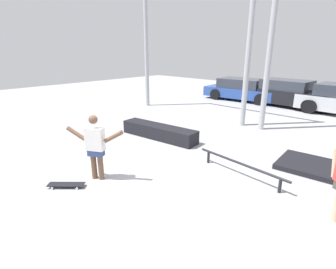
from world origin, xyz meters
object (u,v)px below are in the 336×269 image
Objects in this scene: parked_car_blue at (243,90)px; parked_car_black at (288,94)px; manual_pad at (328,170)px; skateboard at (66,185)px; grind_box at (159,132)px; grind_rail at (240,165)px; skateboarder at (95,145)px.

parked_car_blue is 2.57m from parked_car_black.
parked_car_blue is at bearing 130.99° from manual_pad.
parked_car_blue reaches higher than skateboard.
skateboard is at bearing -129.48° from manual_pad.
parked_car_blue is (-1.45, 8.33, 0.39)m from grind_box.
grind_rail is 10.21m from parked_car_blue.
grind_box is 8.47m from parked_car_blue.
manual_pad is 0.94× the size of grind_rail.
manual_pad is at bearing 12.02° from grind_box.
skateboarder is 1.06m from skateboard.
parked_car_black reaches higher than manual_pad.
parked_car_black is (-2.29, 9.03, 0.38)m from grind_rail.
grind_rail is (2.48, 3.12, 0.21)m from skateboard.
manual_pad is 8.28m from parked_car_black.
parked_car_black is (0.19, 12.16, 0.60)m from skateboard.
skateboard is 0.16× the size of parked_car_black.
grind_rail is at bearing -72.13° from parked_car_black.
grind_rail is 0.55× the size of parked_car_black.
grind_rail is (3.41, -0.64, 0.06)m from grind_box.
skateboarder is at bearing -132.99° from manual_pad.
skateboard is 0.30× the size of grind_rail.
skateboarder reaches higher than grind_box.
grind_box is 5.00m from manual_pad.
skateboarder is 3.40m from grind_rail.
grind_box is 1.24× the size of manual_pad.
parked_car_black is (-3.76, 7.36, 0.60)m from manual_pad.
skateboard is at bearing -128.42° from grind_rail.
grind_box is at bearing -84.31° from parked_car_blue.
grind_rail is at bearing -10.58° from grind_box.
grind_box is (-1.08, 3.05, -0.62)m from skateboarder.
skateboarder is 3.29m from grind_box.
skateboarder reaches higher than skateboard.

